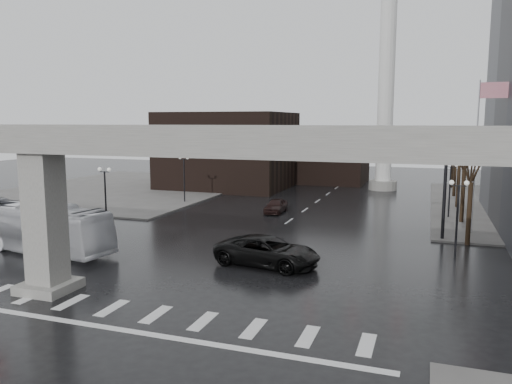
# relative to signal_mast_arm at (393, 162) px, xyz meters

# --- Properties ---
(ground) EXTENTS (160.00, 160.00, 0.00)m
(ground) POSITION_rel_signal_mast_arm_xyz_m (-8.99, -18.80, -5.83)
(ground) COLOR black
(ground) RESTS_ON ground
(sidewalk_nw) EXTENTS (28.00, 36.00, 0.15)m
(sidewalk_nw) POSITION_rel_signal_mast_arm_xyz_m (-34.99, 17.20, -5.75)
(sidewalk_nw) COLOR slate
(sidewalk_nw) RESTS_ON ground
(elevated_guideway) EXTENTS (48.00, 2.60, 8.70)m
(elevated_guideway) POSITION_rel_signal_mast_arm_xyz_m (-7.73, -18.80, 1.05)
(elevated_guideway) COLOR #999791
(elevated_guideway) RESTS_ON ground
(building_far_left) EXTENTS (16.00, 14.00, 10.00)m
(building_far_left) POSITION_rel_signal_mast_arm_xyz_m (-22.99, 23.20, -0.83)
(building_far_left) COLOR black
(building_far_left) RESTS_ON ground
(building_far_mid) EXTENTS (10.00, 10.00, 8.00)m
(building_far_mid) POSITION_rel_signal_mast_arm_xyz_m (-10.99, 33.20, -1.83)
(building_far_mid) COLOR black
(building_far_mid) RESTS_ON ground
(smokestack) EXTENTS (3.60, 3.60, 30.00)m
(smokestack) POSITION_rel_signal_mast_arm_xyz_m (-2.99, 27.20, 7.52)
(smokestack) COLOR silver
(smokestack) RESTS_ON ground
(signal_mast_arm) EXTENTS (12.12, 0.43, 8.00)m
(signal_mast_arm) POSITION_rel_signal_mast_arm_xyz_m (0.00, 0.00, 0.00)
(signal_mast_arm) COLOR black
(signal_mast_arm) RESTS_ON ground
(flagpole_assembly) EXTENTS (2.06, 0.12, 12.00)m
(flagpole_assembly) POSITION_rel_signal_mast_arm_xyz_m (6.30, 3.20, 1.70)
(flagpole_assembly) COLOR silver
(flagpole_assembly) RESTS_ON ground
(lamp_right_0) EXTENTS (1.22, 0.32, 5.11)m
(lamp_right_0) POSITION_rel_signal_mast_arm_xyz_m (4.51, -4.80, -2.36)
(lamp_right_0) COLOR black
(lamp_right_0) RESTS_ON ground
(lamp_right_1) EXTENTS (1.22, 0.32, 5.11)m
(lamp_right_1) POSITION_rel_signal_mast_arm_xyz_m (4.51, 9.20, -2.36)
(lamp_right_1) COLOR black
(lamp_right_1) RESTS_ON ground
(lamp_right_2) EXTENTS (1.22, 0.32, 5.11)m
(lamp_right_2) POSITION_rel_signal_mast_arm_xyz_m (4.51, 23.20, -2.36)
(lamp_right_2) COLOR black
(lamp_right_2) RESTS_ON ground
(lamp_left_0) EXTENTS (1.22, 0.32, 5.11)m
(lamp_left_0) POSITION_rel_signal_mast_arm_xyz_m (-22.49, -4.80, -2.36)
(lamp_left_0) COLOR black
(lamp_left_0) RESTS_ON ground
(lamp_left_1) EXTENTS (1.22, 0.32, 5.11)m
(lamp_left_1) POSITION_rel_signal_mast_arm_xyz_m (-22.49, 9.20, -2.36)
(lamp_left_1) COLOR black
(lamp_left_1) RESTS_ON ground
(lamp_left_2) EXTENTS (1.22, 0.32, 5.11)m
(lamp_left_2) POSITION_rel_signal_mast_arm_xyz_m (-22.49, 23.20, -2.36)
(lamp_left_2) COLOR black
(lamp_left_2) RESTS_ON ground
(tree_right_0) EXTENTS (1.09, 1.58, 7.50)m
(tree_right_0) POSITION_rel_signal_mast_arm_xyz_m (5.54, -0.78, -3.04)
(tree_right_0) COLOR black
(tree_right_0) RESTS_ON ground
(tree_right_1) EXTENTS (1.09, 1.61, 7.67)m
(tree_right_1) POSITION_rel_signal_mast_arm_xyz_m (5.54, 7.22, -2.98)
(tree_right_1) COLOR black
(tree_right_1) RESTS_ON ground
(tree_right_2) EXTENTS (1.10, 1.63, 7.85)m
(tree_right_2) POSITION_rel_signal_mast_arm_xyz_m (5.54, 15.22, -2.91)
(tree_right_2) COLOR black
(tree_right_2) RESTS_ON ground
(tree_right_3) EXTENTS (1.11, 1.66, 8.02)m
(tree_right_3) POSITION_rel_signal_mast_arm_xyz_m (5.54, 23.22, -2.85)
(tree_right_3) COLOR black
(tree_right_3) RESTS_ON ground
(tree_right_4) EXTENTS (1.12, 1.69, 8.19)m
(tree_right_4) POSITION_rel_signal_mast_arm_xyz_m (5.54, 31.22, -2.79)
(tree_right_4) COLOR black
(tree_right_4) RESTS_ON ground
(pickup_truck) EXTENTS (6.92, 3.95, 1.82)m
(pickup_truck) POSITION_rel_signal_mast_arm_xyz_m (-6.55, -10.60, -4.92)
(pickup_truck) COLOR black
(pickup_truck) RESTS_ON ground
(city_bus) EXTENTS (12.28, 4.58, 3.34)m
(city_bus) POSITION_rel_signal_mast_arm_xyz_m (-22.51, -12.51, -4.16)
(city_bus) COLOR silver
(city_bus) RESTS_ON ground
(far_car) EXTENTS (1.70, 4.07, 1.38)m
(far_car) POSITION_rel_signal_mast_arm_xyz_m (-11.31, 6.78, -5.14)
(far_car) COLOR black
(far_car) RESTS_ON ground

